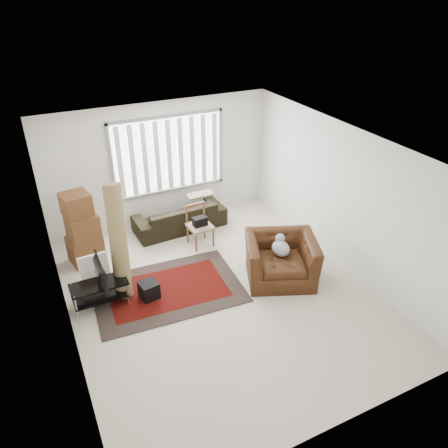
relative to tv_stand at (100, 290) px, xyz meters
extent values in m
plane|color=beige|center=(1.95, -0.58, -0.34)|extent=(6.00, 6.00, 0.00)
cube|color=white|center=(1.95, -0.58, 2.36)|extent=(5.00, 6.00, 0.02)
cube|color=white|center=(1.95, 2.42, 1.01)|extent=(5.00, 0.02, 2.70)
cube|color=white|center=(1.95, -3.58, 1.01)|extent=(5.00, 0.02, 2.70)
cube|color=white|center=(-0.55, -0.58, 1.01)|extent=(0.02, 6.00, 2.70)
cube|color=white|center=(4.45, -0.58, 1.01)|extent=(0.02, 6.00, 2.70)
cube|color=white|center=(2.15, 2.40, 1.21)|extent=(2.40, 0.01, 1.60)
cube|color=gray|center=(2.15, 2.38, 1.21)|extent=(2.52, 0.06, 1.72)
cube|color=white|center=(2.15, 2.34, 1.21)|extent=(2.40, 0.02, 1.55)
cube|color=black|center=(1.15, -0.10, -0.33)|extent=(2.69, 1.88, 0.02)
cube|color=#470A06|center=(1.15, -0.10, -0.32)|extent=(2.11, 1.31, 0.00)
cube|color=black|center=(0.00, 0.00, 0.11)|extent=(0.94, 0.42, 0.04)
cube|color=black|center=(0.00, 0.00, -0.15)|extent=(0.90, 0.39, 0.03)
cylinder|color=#B2B2B7|center=(-0.42, -0.18, -0.10)|extent=(0.03, 0.03, 0.47)
cylinder|color=#B2B2B7|center=(0.42, -0.18, -0.10)|extent=(0.03, 0.03, 0.47)
cylinder|color=#B2B2B7|center=(-0.42, 0.18, -0.10)|extent=(0.03, 0.03, 0.47)
cylinder|color=#B2B2B7|center=(0.42, 0.18, -0.10)|extent=(0.03, 0.03, 0.47)
imported|color=black|center=(0.00, 0.00, 0.35)|extent=(0.10, 0.76, 0.44)
cube|color=black|center=(0.79, -0.16, -0.17)|extent=(0.34, 0.34, 0.30)
cube|color=brown|center=(0.04, 1.48, -0.07)|extent=(0.68, 0.64, 0.54)
cube|color=brown|center=(0.06, 1.45, 0.44)|extent=(0.62, 0.58, 0.48)
cube|color=brown|center=(0.02, 1.50, 0.90)|extent=(0.57, 0.57, 0.43)
cube|color=silver|center=(0.04, 0.56, -0.01)|extent=(0.52, 0.24, 0.65)
cylinder|color=olive|center=(0.46, 0.25, 0.68)|extent=(0.48, 0.73, 2.03)
imported|color=black|center=(2.14, 1.87, 0.05)|extent=(2.03, 0.95, 0.77)
cube|color=#8A715A|center=(2.28, 1.04, 0.10)|extent=(0.49, 0.49, 0.05)
cylinder|color=brown|center=(2.09, 0.83, -0.12)|extent=(0.04, 0.04, 0.43)
cylinder|color=brown|center=(2.49, 0.86, -0.12)|extent=(0.04, 0.04, 0.43)
cylinder|color=brown|center=(2.07, 1.23, -0.12)|extent=(0.04, 0.04, 0.43)
cylinder|color=brown|center=(2.46, 1.25, -0.12)|extent=(0.04, 0.04, 0.43)
cube|color=brown|center=(2.27, 1.25, 0.50)|extent=(0.44, 0.07, 0.06)
cube|color=brown|center=(2.07, 1.24, 0.31)|extent=(0.04, 0.04, 0.43)
cube|color=brown|center=(2.46, 1.26, 0.31)|extent=(0.04, 0.04, 0.43)
cube|color=black|center=(2.28, 1.04, 0.22)|extent=(0.30, 0.18, 0.19)
imported|color=#391C0B|center=(3.15, -0.65, 0.13)|extent=(1.58, 1.49, 0.93)
ellipsoid|color=#59595B|center=(3.15, -0.65, 0.27)|extent=(0.36, 0.41, 0.23)
sphere|color=#59595B|center=(3.22, -0.49, 0.41)|extent=(0.17, 0.17, 0.17)
camera|label=1|loc=(-0.65, -6.09, 4.60)|focal=35.00mm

